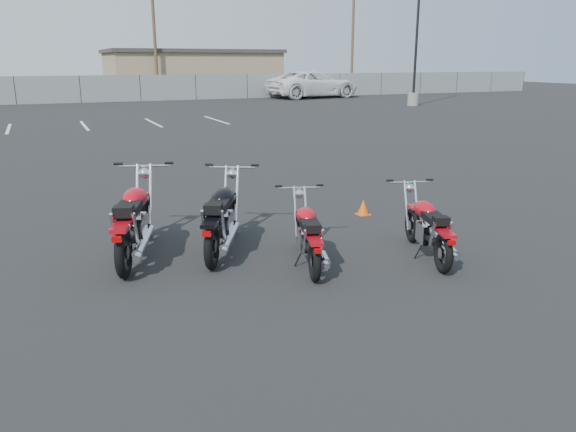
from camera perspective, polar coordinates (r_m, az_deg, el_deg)
name	(u,v)px	position (r m, az deg, el deg)	size (l,w,h in m)	color
ground	(293,277)	(7.37, 0.47, -6.19)	(120.00, 120.00, 0.00)	black
motorcycle_front_red	(134,221)	(8.23, -15.33, -0.47)	(1.26, 2.38, 1.18)	black
motorcycle_second_black	(222,218)	(8.27, -6.71, -0.17)	(1.45, 2.19, 1.11)	black
motorcycle_third_red	(308,235)	(7.69, 2.06, -1.91)	(0.96, 1.88, 0.93)	black
motorcycle_rear_red	(428,228)	(8.23, 14.04, -1.15)	(1.00, 1.91, 0.95)	black
training_cone_near	(363,207)	(10.35, 7.65, 0.89)	(0.24, 0.24, 0.28)	#E3500B
light_pole_east	(416,54)	(37.14, 12.85, 15.72)	(0.80, 0.70, 11.64)	gray
chainlink_fence	(80,89)	(41.38, -20.36, 11.99)	(80.06, 0.06, 1.80)	slate
tan_building_east	(191,71)	(51.86, -9.82, 14.27)	(14.40, 9.40, 3.70)	#94825F
utility_pole_c	(154,35)	(46.14, -13.42, 17.48)	(1.80, 0.24, 9.00)	#4D3823
utility_pole_d	(353,39)	(53.49, 6.58, 17.45)	(1.80, 0.24, 9.00)	#4D3823
parking_line_stripes	(47,127)	(26.38, -23.26, 8.30)	(15.12, 4.00, 0.01)	silver
white_van	(313,77)	(44.29, 2.59, 13.95)	(8.34, 3.34, 3.17)	white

